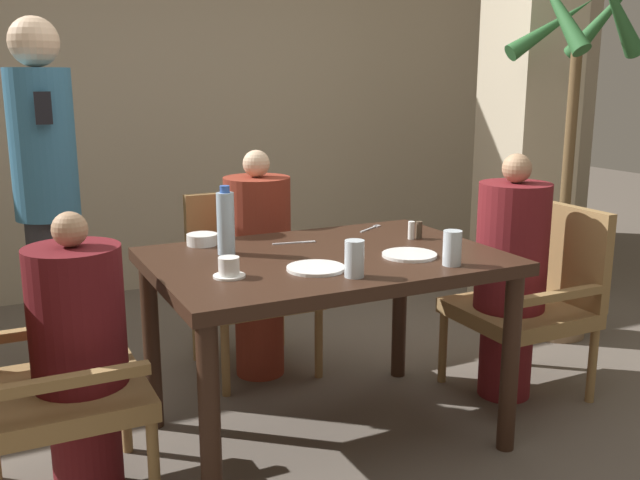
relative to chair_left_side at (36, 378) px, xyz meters
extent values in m
plane|color=#60564C|center=(1.08, 0.00, -0.47)|extent=(16.00, 16.00, 0.00)
cube|color=tan|center=(1.08, 2.49, 0.93)|extent=(8.00, 0.06, 2.80)
cube|color=beige|center=(3.09, 1.14, 0.88)|extent=(0.46, 0.46, 2.70)
cube|color=#331E14|center=(1.08, 0.00, 0.28)|extent=(1.33, 0.92, 0.05)
cylinder|color=#331E14|center=(0.47, -0.40, -0.11)|extent=(0.07, 0.07, 0.73)
cylinder|color=#331E14|center=(1.69, -0.40, -0.11)|extent=(0.07, 0.07, 0.73)
cylinder|color=#331E14|center=(0.47, 0.40, -0.11)|extent=(0.07, 0.07, 0.73)
cylinder|color=#331E14|center=(1.69, 0.40, -0.11)|extent=(0.07, 0.07, 0.73)
cube|color=olive|center=(0.08, 0.00, -0.08)|extent=(0.54, 0.54, 0.07)
cube|color=olive|center=(0.08, 0.25, 0.07)|extent=(0.49, 0.04, 0.04)
cube|color=olive|center=(0.08, -0.25, 0.07)|extent=(0.49, 0.04, 0.04)
cylinder|color=olive|center=(0.32, 0.24, -0.29)|extent=(0.04, 0.04, 0.36)
cylinder|color=olive|center=(0.32, -0.24, -0.29)|extent=(0.04, 0.04, 0.36)
cylinder|color=#5B1419|center=(0.14, 0.00, -0.26)|extent=(0.24, 0.24, 0.43)
cylinder|color=#5B1419|center=(0.14, 0.00, 0.20)|extent=(0.32, 0.32, 0.48)
sphere|color=tan|center=(0.14, 0.00, 0.50)|extent=(0.12, 0.12, 0.12)
cube|color=olive|center=(1.08, 0.79, -0.08)|extent=(0.54, 0.54, 0.07)
cube|color=olive|center=(1.08, 1.04, 0.18)|extent=(0.54, 0.05, 0.45)
cube|color=olive|center=(1.33, 0.79, 0.07)|extent=(0.04, 0.49, 0.04)
cube|color=olive|center=(0.83, 0.79, 0.07)|extent=(0.04, 0.49, 0.04)
cylinder|color=olive|center=(1.32, 0.55, -0.29)|extent=(0.04, 0.04, 0.36)
cylinder|color=olive|center=(0.84, 0.55, -0.29)|extent=(0.04, 0.04, 0.36)
cylinder|color=olive|center=(1.32, 1.03, -0.29)|extent=(0.04, 0.04, 0.36)
cylinder|color=olive|center=(0.84, 1.03, -0.29)|extent=(0.04, 0.04, 0.36)
cylinder|color=maroon|center=(1.08, 0.73, -0.26)|extent=(0.24, 0.24, 0.43)
cylinder|color=maroon|center=(1.08, 0.73, 0.24)|extent=(0.32, 0.32, 0.57)
sphere|color=beige|center=(1.08, 0.73, 0.58)|extent=(0.13, 0.13, 0.13)
cube|color=olive|center=(2.08, 0.00, -0.08)|extent=(0.54, 0.54, 0.07)
cube|color=olive|center=(2.33, 0.00, 0.18)|extent=(0.05, 0.54, 0.45)
cube|color=olive|center=(2.08, -0.25, 0.07)|extent=(0.49, 0.04, 0.04)
cube|color=olive|center=(2.08, 0.25, 0.07)|extent=(0.49, 0.04, 0.04)
cylinder|color=olive|center=(1.84, -0.24, -0.29)|extent=(0.04, 0.04, 0.36)
cylinder|color=olive|center=(1.84, 0.24, -0.29)|extent=(0.04, 0.04, 0.36)
cylinder|color=olive|center=(2.32, -0.24, -0.29)|extent=(0.04, 0.04, 0.36)
cylinder|color=olive|center=(2.32, 0.24, -0.29)|extent=(0.04, 0.04, 0.36)
cylinder|color=maroon|center=(2.02, 0.00, -0.26)|extent=(0.24, 0.24, 0.43)
cylinder|color=maroon|center=(2.02, 0.00, 0.24)|extent=(0.32, 0.32, 0.57)
sphere|color=tan|center=(2.02, 0.00, 0.59)|extent=(0.13, 0.13, 0.13)
cylinder|color=#2D2D33|center=(0.17, 1.08, -0.07)|extent=(0.22, 0.22, 0.81)
cylinder|color=teal|center=(0.17, 1.08, 0.68)|extent=(0.29, 0.29, 0.69)
sphere|color=beige|center=(0.17, 1.08, 1.14)|extent=(0.22, 0.22, 0.22)
cube|color=black|center=(0.17, 0.91, 0.85)|extent=(0.07, 0.01, 0.14)
cylinder|color=#896B4C|center=(2.82, 0.50, -0.29)|extent=(0.32, 0.32, 0.37)
cylinder|color=brown|center=(2.82, 0.50, 0.50)|extent=(0.06, 0.06, 1.21)
cone|color=#2D6633|center=(3.03, 0.52, 1.31)|extent=(0.15, 0.50, 0.48)
cone|color=#2D6633|center=(2.87, 0.74, 1.26)|extent=(0.56, 0.21, 0.39)
cone|color=#2D6633|center=(2.64, 0.48, 1.34)|extent=(0.14, 0.44, 0.53)
cone|color=#2D6633|center=(2.86, 0.29, 1.32)|extent=(0.49, 0.19, 0.49)
cylinder|color=white|center=(1.36, -0.16, 0.31)|extent=(0.21, 0.21, 0.01)
cylinder|color=white|center=(0.95, -0.18, 0.31)|extent=(0.21, 0.21, 0.01)
cylinder|color=white|center=(0.64, -0.14, 0.31)|extent=(0.11, 0.11, 0.01)
cylinder|color=white|center=(0.64, -0.14, 0.35)|extent=(0.07, 0.07, 0.06)
cylinder|color=white|center=(0.70, 0.38, 0.33)|extent=(0.13, 0.13, 0.05)
cylinder|color=silver|center=(0.74, 0.18, 0.43)|extent=(0.07, 0.07, 0.24)
cylinder|color=#3359B2|center=(0.74, 0.18, 0.56)|extent=(0.04, 0.04, 0.03)
cylinder|color=silver|center=(1.43, -0.34, 0.37)|extent=(0.07, 0.07, 0.13)
cylinder|color=silver|center=(1.03, -0.32, 0.37)|extent=(0.07, 0.07, 0.13)
cylinder|color=white|center=(1.53, 0.09, 0.34)|extent=(0.03, 0.03, 0.08)
cylinder|color=#4C3D2D|center=(1.57, 0.09, 0.34)|extent=(0.03, 0.03, 0.07)
cube|color=silver|center=(1.47, 0.34, 0.31)|extent=(0.14, 0.09, 0.00)
cube|color=silver|center=(1.54, 0.38, 0.31)|extent=(0.04, 0.04, 0.00)
cube|color=silver|center=(1.04, 0.24, 0.31)|extent=(0.15, 0.03, 0.00)
cube|color=silver|center=(1.11, 0.22, 0.31)|extent=(0.06, 0.03, 0.00)
camera|label=1|loc=(-0.12, -2.41, 0.99)|focal=40.00mm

